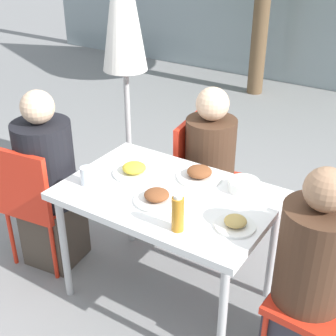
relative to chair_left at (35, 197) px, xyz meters
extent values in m
plane|color=gray|center=(0.87, 0.19, -0.51)|extent=(24.00, 24.00, 0.00)
cube|color=white|center=(0.87, 0.19, 0.21)|extent=(1.15, 0.76, 0.04)
cylinder|color=#B7B7B7|center=(0.35, -0.13, -0.16)|extent=(0.04, 0.04, 0.70)
cylinder|color=#B7B7B7|center=(1.38, -0.13, -0.16)|extent=(0.04, 0.04, 0.70)
cylinder|color=#B7B7B7|center=(0.35, 0.51, -0.16)|extent=(0.04, 0.04, 0.70)
cylinder|color=#B7B7B7|center=(1.38, 0.51, -0.16)|extent=(0.04, 0.04, 0.70)
cube|color=red|center=(-0.01, 0.08, -0.08)|extent=(0.45, 0.45, 0.04)
cube|color=red|center=(0.01, -0.10, 0.15)|extent=(0.40, 0.09, 0.42)
cylinder|color=red|center=(-0.20, 0.23, -0.31)|extent=(0.03, 0.03, 0.41)
cylinder|color=red|center=(0.14, 0.27, -0.31)|extent=(0.03, 0.03, 0.41)
cylinder|color=red|center=(-0.16, -0.11, -0.31)|extent=(0.03, 0.03, 0.41)
cylinder|color=red|center=(0.18, -0.07, -0.31)|extent=(0.03, 0.03, 0.41)
cube|color=#473D33|center=(0.04, 0.09, -0.29)|extent=(0.36, 0.36, 0.45)
cylinder|color=black|center=(0.04, 0.09, 0.21)|extent=(0.36, 0.36, 0.54)
sphere|color=beige|center=(0.04, 0.09, 0.58)|extent=(0.20, 0.20, 0.20)
cube|color=red|center=(1.74, 0.13, -0.08)|extent=(0.43, 0.43, 0.04)
cylinder|color=red|center=(1.58, 0.31, -0.31)|extent=(0.03, 0.03, 0.41)
cube|color=#383842|center=(1.69, 0.14, -0.29)|extent=(0.32, 0.32, 0.45)
cylinder|color=#472D1E|center=(1.69, 0.14, 0.19)|extent=(0.34, 0.34, 0.50)
sphere|color=#9E7556|center=(1.69, 0.14, 0.54)|extent=(0.20, 0.20, 0.20)
cube|color=red|center=(0.78, 0.87, -0.08)|extent=(0.45, 0.45, 0.04)
cube|color=red|center=(0.60, 0.85, 0.15)|extent=(0.08, 0.40, 0.42)
cylinder|color=red|center=(0.93, 1.06, -0.31)|extent=(0.03, 0.03, 0.41)
cylinder|color=red|center=(0.97, 0.72, -0.31)|extent=(0.03, 0.03, 0.41)
cylinder|color=red|center=(0.59, 1.02, -0.31)|extent=(0.03, 0.03, 0.41)
cylinder|color=red|center=(0.64, 0.68, -0.31)|extent=(0.03, 0.03, 0.41)
cube|color=#383842|center=(0.79, 0.82, -0.29)|extent=(0.33, 0.33, 0.45)
cylinder|color=#472D1E|center=(0.79, 0.82, 0.18)|extent=(0.33, 0.33, 0.47)
sphere|color=beige|center=(0.79, 0.82, 0.52)|extent=(0.21, 0.21, 0.21)
cylinder|color=#333333|center=(-0.06, 1.05, -0.49)|extent=(0.36, 0.36, 0.05)
cylinder|color=#BCBCBC|center=(-0.06, 1.05, 0.54)|extent=(0.04, 0.04, 2.10)
cylinder|color=white|center=(0.59, 0.26, 0.23)|extent=(0.25, 0.25, 0.01)
ellipsoid|color=gold|center=(0.59, 0.26, 0.27)|extent=(0.14, 0.14, 0.05)
cylinder|color=white|center=(0.87, 0.08, 0.23)|extent=(0.24, 0.24, 0.01)
ellipsoid|color=brown|center=(0.87, 0.08, 0.27)|extent=(0.13, 0.13, 0.05)
cylinder|color=white|center=(1.31, 0.09, 0.23)|extent=(0.20, 0.20, 0.01)
ellipsoid|color=tan|center=(1.31, 0.09, 0.26)|extent=(0.11, 0.11, 0.04)
cylinder|color=white|center=(0.93, 0.42, 0.23)|extent=(0.26, 0.26, 0.01)
ellipsoid|color=brown|center=(0.93, 0.42, 0.27)|extent=(0.14, 0.14, 0.06)
cylinder|color=#B7751E|center=(1.09, -0.07, 0.31)|extent=(0.06, 0.06, 0.18)
cylinder|color=white|center=(1.09, -0.07, 0.41)|extent=(0.04, 0.04, 0.02)
cylinder|color=silver|center=(0.44, 0.02, 0.28)|extent=(0.07, 0.07, 0.10)
cylinder|color=white|center=(1.20, 0.43, 0.26)|extent=(0.17, 0.17, 0.06)
cylinder|color=brown|center=(-0.20, 3.95, 0.50)|extent=(0.20, 0.20, 2.02)
camera|label=1|loc=(2.04, -1.64, 1.56)|focal=50.00mm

